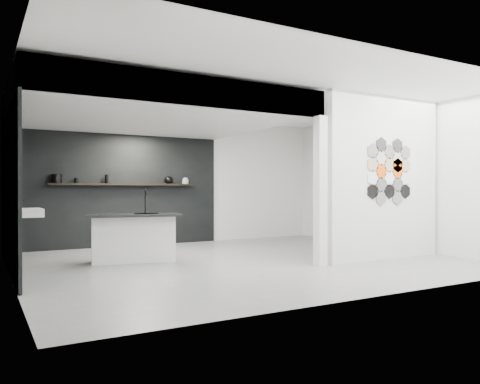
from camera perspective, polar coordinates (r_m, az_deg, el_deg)
The scene contains 17 objects.
floor at distance 7.91m, azimuth 0.44°, elevation -8.41°, with size 7.00×6.00×0.01m, color slate.
partition_panel at distance 8.42m, azimuth 17.20°, elevation 1.70°, with size 2.45×0.15×2.80m, color silver.
bay_clad_back at distance 10.09m, azimuth -14.52°, elevation 0.20°, with size 4.40×0.04×2.35m, color black.
bay_clad_left at distance 7.79m, azimuth -26.30°, elevation 0.14°, with size 0.04×4.00×2.35m, color black.
bulkhead at distance 8.32m, azimuth -11.00°, elevation 9.69°, with size 4.40×4.00×0.40m, color silver.
corner_column at distance 7.46m, azimuth 9.77°, elevation 0.16°, with size 0.16×0.16×2.35m, color silver.
fascia_beam at distance 6.55m, azimuth -5.56°, elevation 12.25°, with size 4.40×0.16×0.40m, color silver.
wall_basin at distance 7.62m, azimuth -24.48°, elevation -2.31°, with size 0.40×0.60×0.12m, color silver.
display_shelf at distance 10.02m, azimuth -13.82°, elevation 0.91°, with size 3.00×0.15×0.04m, color black.
kitchen_island at distance 7.94m, azimuth -12.86°, elevation -5.39°, with size 1.60×0.94×1.21m.
stockpot at distance 9.74m, azimuth -21.49°, elevation 1.53°, with size 0.21×0.21×0.17m, color black.
kettle at distance 10.32m, azimuth -8.69°, elevation 1.46°, with size 0.19×0.19×0.16m, color black.
glass_bowl at distance 10.46m, azimuth -6.68°, elevation 1.28°, with size 0.14×0.14×0.10m, color gray.
glass_vase at distance 10.46m, azimuth -6.68°, elevation 1.37°, with size 0.10×0.10×0.14m, color gray.
bottle_dark at distance 9.92m, azimuth -15.94°, elevation 1.54°, with size 0.07×0.07×0.18m, color black.
utensil_cup at distance 9.80m, azimuth -19.34°, elevation 1.32°, with size 0.08×0.08×0.10m, color black.
hex_tile_cluster at distance 8.39m, azimuth 17.79°, elevation 2.42°, with size 1.04×0.02×1.16m.
Camera 1 is at (-3.89, -6.78, 1.20)m, focal length 35.00 mm.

